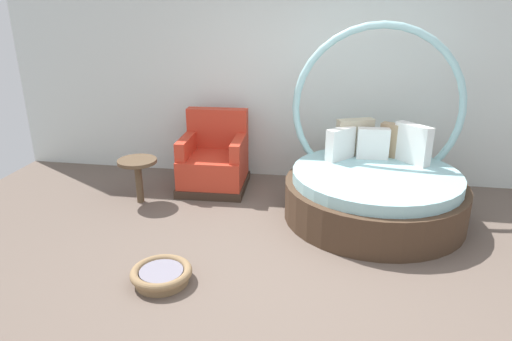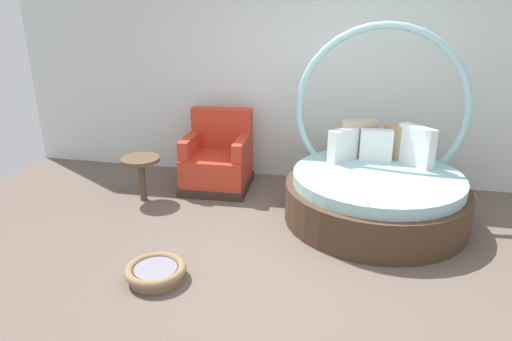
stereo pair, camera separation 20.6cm
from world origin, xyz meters
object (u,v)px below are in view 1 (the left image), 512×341
(round_daybed, at_px, (374,181))
(side_table, at_px, (138,167))
(pet_basket, at_px, (161,275))
(red_armchair, at_px, (214,162))

(round_daybed, height_order, side_table, round_daybed)
(round_daybed, height_order, pet_basket, round_daybed)
(round_daybed, xyz_separation_m, side_table, (-2.63, -0.12, 0.05))
(red_armchair, distance_m, side_table, 0.95)
(side_table, bearing_deg, pet_basket, -61.63)
(round_daybed, distance_m, side_table, 2.63)
(pet_basket, distance_m, side_table, 1.75)
(round_daybed, xyz_separation_m, pet_basket, (-1.81, -1.62, -0.31))
(side_table, bearing_deg, round_daybed, 2.52)
(round_daybed, distance_m, red_armchair, 1.95)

